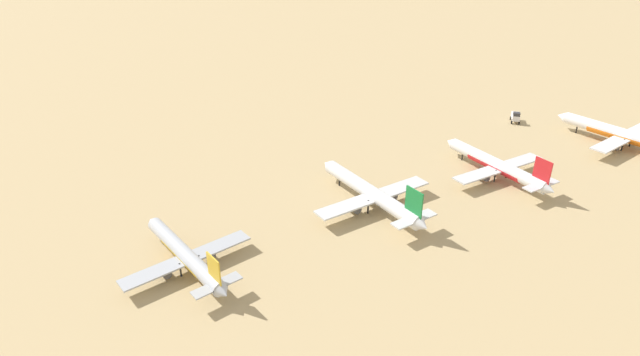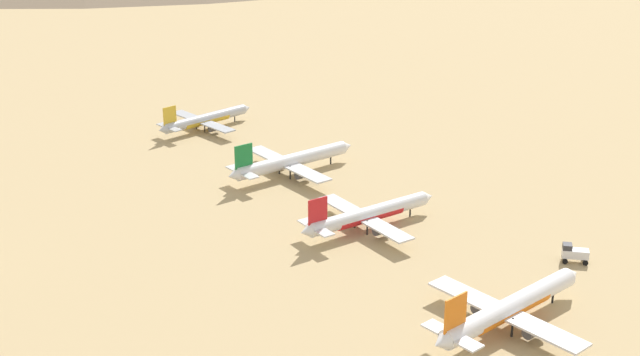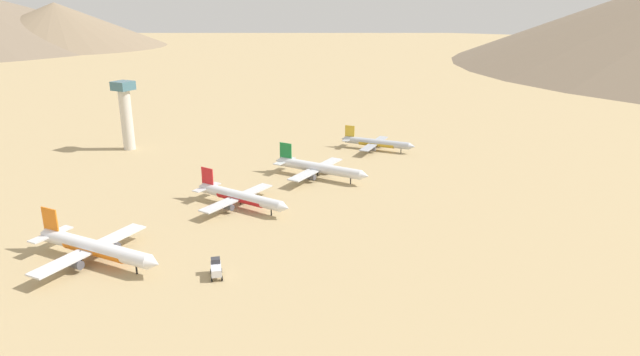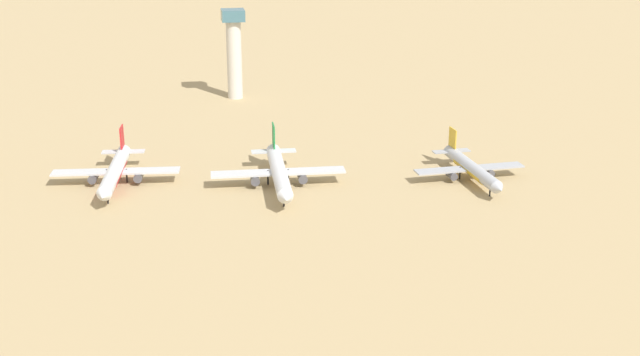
{
  "view_description": "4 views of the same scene",
  "coord_description": "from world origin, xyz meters",
  "px_view_note": "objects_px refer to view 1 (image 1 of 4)",
  "views": [
    {
      "loc": [
        -67.7,
        110.89,
        61.75
      ],
      "look_at": [
        18.38,
        47.42,
        6.25
      ],
      "focal_mm": 28.75,
      "sensor_mm": 36.0,
      "label": 1
    },
    {
      "loc": [
        -122.85,
        -128.07,
        82.21
      ],
      "look_at": [
        8.22,
        27.13,
        3.0
      ],
      "focal_mm": 50.93,
      "sensor_mm": 36.0,
      "label": 2
    },
    {
      "loc": [
        95.55,
        -124.65,
        60.73
      ],
      "look_at": [
        16.79,
        25.65,
        5.16
      ],
      "focal_mm": 30.96,
      "sensor_mm": 36.0,
      "label": 3
    },
    {
      "loc": [
        189.5,
        16.16,
        64.24
      ],
      "look_at": [
        14.79,
        47.92,
        3.54
      ],
      "focal_mm": 47.47,
      "sensor_mm": 36.0,
      "label": 4
    }
  ],
  "objects_px": {
    "parked_jet_1": "(622,135)",
    "parked_jet_3": "(371,193)",
    "parked_jet_2": "(497,165)",
    "parked_jet_4": "(185,255)",
    "service_truck": "(516,116)"
  },
  "relations": [
    {
      "from": "parked_jet_2",
      "to": "service_truck",
      "type": "bearing_deg",
      "value": -61.64
    },
    {
      "from": "parked_jet_4",
      "to": "service_truck",
      "type": "xyz_separation_m",
      "value": [
        9.35,
        -119.53,
        -1.04
      ]
    },
    {
      "from": "parked_jet_2",
      "to": "parked_jet_4",
      "type": "height_order",
      "value": "parked_jet_2"
    },
    {
      "from": "parked_jet_1",
      "to": "parked_jet_3",
      "type": "distance_m",
      "value": 84.53
    },
    {
      "from": "parked_jet_4",
      "to": "parked_jet_1",
      "type": "bearing_deg",
      "value": -99.33
    },
    {
      "from": "parked_jet_2",
      "to": "parked_jet_4",
      "type": "xyz_separation_m",
      "value": [
        11.41,
        81.06,
        -0.33
      ]
    },
    {
      "from": "parked_jet_3",
      "to": "service_truck",
      "type": "relative_size",
      "value": 6.82
    },
    {
      "from": "parked_jet_1",
      "to": "parked_jet_2",
      "type": "distance_m",
      "value": 47.16
    },
    {
      "from": "parked_jet_1",
      "to": "parked_jet_2",
      "type": "height_order",
      "value": "parked_jet_1"
    },
    {
      "from": "parked_jet_1",
      "to": "parked_jet_3",
      "type": "relative_size",
      "value": 1.04
    },
    {
      "from": "parked_jet_4",
      "to": "service_truck",
      "type": "distance_m",
      "value": 119.9
    },
    {
      "from": "parked_jet_2",
      "to": "parked_jet_3",
      "type": "xyz_separation_m",
      "value": [
        7.64,
        36.58,
        0.24
      ]
    },
    {
      "from": "parked_jet_1",
      "to": "parked_jet_4",
      "type": "relative_size",
      "value": 1.21
    },
    {
      "from": "service_truck",
      "to": "parked_jet_1",
      "type": "bearing_deg",
      "value": -165.67
    },
    {
      "from": "parked_jet_3",
      "to": "parked_jet_4",
      "type": "height_order",
      "value": "parked_jet_3"
    }
  ]
}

